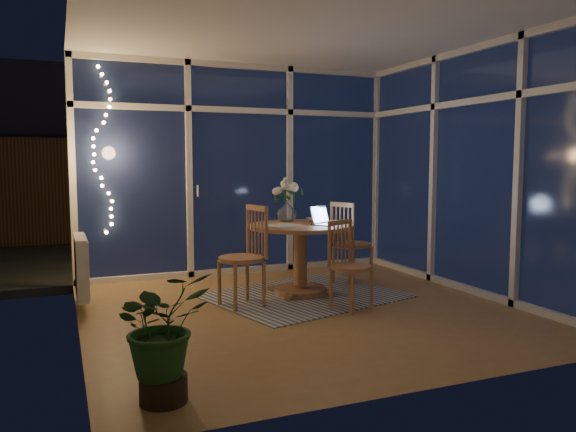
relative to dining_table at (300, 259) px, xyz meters
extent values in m
plane|color=#9A6F43|center=(-0.22, -0.59, -0.37)|extent=(4.00, 4.00, 0.00)
plane|color=white|center=(-0.22, -0.59, 2.23)|extent=(4.00, 4.00, 0.00)
cube|color=beige|center=(-0.22, 1.41, 0.93)|extent=(4.00, 0.04, 2.60)
cube|color=beige|center=(-0.22, -2.59, 0.93)|extent=(4.00, 0.04, 2.60)
cube|color=beige|center=(-2.22, -0.59, 0.93)|extent=(0.04, 4.00, 2.60)
cube|color=beige|center=(1.78, -0.59, 0.93)|extent=(0.04, 4.00, 2.60)
cube|color=silver|center=(-0.22, 1.37, 0.93)|extent=(4.00, 0.10, 2.60)
cube|color=silver|center=(1.74, -0.59, 0.93)|extent=(0.10, 4.00, 2.60)
cube|color=silver|center=(-2.16, 0.31, 0.03)|extent=(0.10, 0.70, 0.58)
cube|color=black|center=(0.28, 4.41, -0.43)|extent=(12.00, 6.00, 0.10)
cube|color=#352013|center=(-0.22, 4.91, 0.53)|extent=(11.00, 0.08, 1.80)
cube|color=#31333B|center=(0.08, 7.91, 1.83)|extent=(7.00, 3.00, 2.20)
sphere|color=black|center=(-1.02, 2.81, 0.08)|extent=(0.90, 0.90, 0.90)
cube|color=beige|center=(0.00, -0.10, -0.37)|extent=(2.19, 1.93, 0.01)
cylinder|color=#966C43|center=(0.00, 0.00, 0.00)|extent=(1.34, 1.34, 0.74)
cube|color=#966C43|center=(-0.73, -0.26, 0.12)|extent=(0.55, 0.55, 0.99)
cube|color=#966C43|center=(0.74, 0.23, 0.11)|extent=(0.57, 0.57, 0.96)
cube|color=#966C43|center=(0.20, -0.75, 0.06)|extent=(0.50, 0.50, 0.86)
imported|color=white|center=(-0.02, 0.34, 0.48)|extent=(0.25, 0.25, 0.21)
imported|color=white|center=(0.26, 0.21, 0.39)|extent=(0.19, 0.19, 0.04)
cube|color=beige|center=(-0.23, -0.05, 0.38)|extent=(0.43, 0.39, 0.01)
cube|color=black|center=(0.14, -0.08, 0.38)|extent=(0.11, 0.06, 0.01)
imported|color=#1A481C|center=(-1.81, -2.16, 0.01)|extent=(0.64, 0.59, 0.76)
camera|label=1|loc=(-2.33, -5.35, 1.03)|focal=35.00mm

